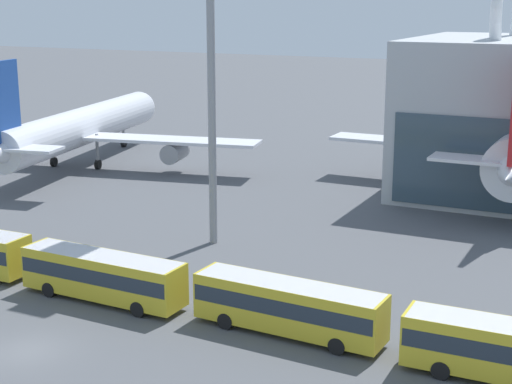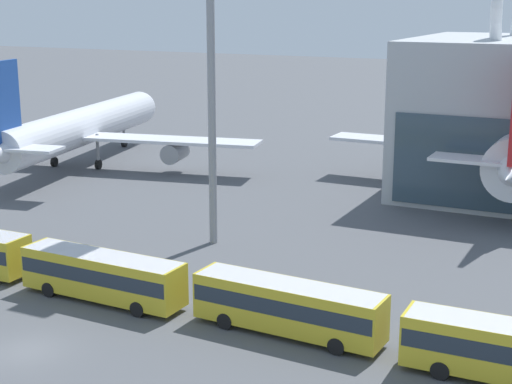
# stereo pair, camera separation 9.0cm
# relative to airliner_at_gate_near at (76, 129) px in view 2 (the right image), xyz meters

# --- Properties ---
(ground_plane) EXTENTS (440.00, 440.00, 0.00)m
(ground_plane) POSITION_rel_airliner_at_gate_near_xyz_m (28.93, -40.68, -4.51)
(ground_plane) COLOR #515459
(airliner_at_gate_near) EXTENTS (43.73, 39.76, 13.36)m
(airliner_at_gate_near) POSITION_rel_airliner_at_gate_near_xyz_m (0.00, 0.00, 0.00)
(airliner_at_gate_near) COLOR silver
(airliner_at_gate_near) RESTS_ON ground_plane
(shuttle_bus_2) EXTENTS (11.64, 2.89, 3.12)m
(shuttle_bus_2) POSITION_rel_airliner_at_gate_near_xyz_m (28.15, -32.68, -2.67)
(shuttle_bus_2) COLOR gold
(shuttle_bus_2) RESTS_ON ground_plane
(shuttle_bus_3) EXTENTS (11.68, 3.12, 3.12)m
(shuttle_bus_3) POSITION_rel_airliner_at_gate_near_xyz_m (41.07, -32.19, -2.67)
(shuttle_bus_3) COLOR gold
(shuttle_bus_3) RESTS_ON ground_plane
(lane_stripe_3) EXTENTS (10.72, 1.26, 0.01)m
(lane_stripe_3) POSITION_rel_airliner_at_gate_near_xyz_m (23.39, -26.39, -4.51)
(lane_stripe_3) COLOR yellow
(lane_stripe_3) RESTS_ON ground_plane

